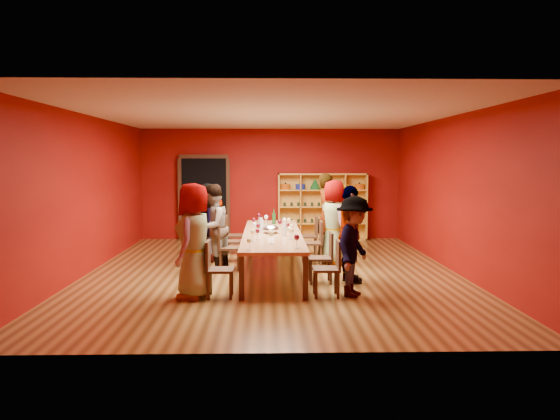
# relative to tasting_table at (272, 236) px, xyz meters

# --- Properties ---
(room_shell) EXTENTS (7.10, 9.10, 3.04)m
(room_shell) POSITION_rel_tasting_table_xyz_m (0.00, 0.00, 0.80)
(room_shell) COLOR #563616
(room_shell) RESTS_ON ground
(tasting_table) EXTENTS (1.10, 4.50, 0.75)m
(tasting_table) POSITION_rel_tasting_table_xyz_m (0.00, 0.00, 0.00)
(tasting_table) COLOR #A46E44
(tasting_table) RESTS_ON ground
(doorway) EXTENTS (1.40, 0.17, 2.30)m
(doorway) POSITION_rel_tasting_table_xyz_m (-1.80, 4.43, 0.42)
(doorway) COLOR black
(doorway) RESTS_ON ground
(shelving_unit) EXTENTS (2.40, 0.40, 1.80)m
(shelving_unit) POSITION_rel_tasting_table_xyz_m (1.40, 4.32, 0.28)
(shelving_unit) COLOR gold
(shelving_unit) RESTS_ON ground
(chair_person_left_0) EXTENTS (0.42, 0.42, 0.89)m
(chair_person_left_0) POSITION_rel_tasting_table_xyz_m (-0.91, -1.98, -0.20)
(chair_person_left_0) COLOR black
(chair_person_left_0) RESTS_ON ground
(person_left_0) EXTENTS (0.66, 0.96, 1.79)m
(person_left_0) POSITION_rel_tasting_table_xyz_m (-1.23, -1.98, 0.20)
(person_left_0) COLOR silver
(person_left_0) RESTS_ON ground
(chair_person_left_2) EXTENTS (0.42, 0.42, 0.89)m
(chair_person_left_2) POSITION_rel_tasting_table_xyz_m (-0.91, 0.18, -0.20)
(chair_person_left_2) COLOR black
(chair_person_left_2) RESTS_ON ground
(person_left_2) EXTENTS (0.74, 0.93, 1.68)m
(person_left_2) POSITION_rel_tasting_table_xyz_m (-1.17, 0.18, 0.14)
(person_left_2) COLOR #4A4A4F
(person_left_2) RESTS_ON ground
(chair_person_left_3) EXTENTS (0.42, 0.42, 0.89)m
(chair_person_left_3) POSITION_rel_tasting_table_xyz_m (-0.91, 1.06, -0.20)
(chair_person_left_3) COLOR black
(chair_person_left_3) RESTS_ON ground
(person_left_3) EXTENTS (0.48, 1.09, 1.66)m
(person_left_3) POSITION_rel_tasting_table_xyz_m (-1.35, 1.06, 0.13)
(person_left_3) COLOR #5D85C0
(person_left_3) RESTS_ON ground
(chair_person_left_4) EXTENTS (0.42, 0.42, 0.89)m
(chair_person_left_4) POSITION_rel_tasting_table_xyz_m (-0.91, 2.00, -0.20)
(chair_person_left_4) COLOR black
(chair_person_left_4) RESTS_ON ground
(person_left_4) EXTENTS (0.53, 0.98, 1.60)m
(person_left_4) POSITION_rel_tasting_table_xyz_m (-1.26, 2.00, 0.10)
(person_left_4) COLOR silver
(person_left_4) RESTS_ON ground
(chair_person_right_0) EXTENTS (0.42, 0.42, 0.89)m
(chair_person_right_0) POSITION_rel_tasting_table_xyz_m (0.91, -1.95, -0.20)
(chair_person_right_0) COLOR black
(chair_person_right_0) RESTS_ON ground
(person_right_0) EXTENTS (0.81, 1.11, 1.58)m
(person_right_0) POSITION_rel_tasting_table_xyz_m (1.27, -1.95, 0.09)
(person_right_0) COLOR #5E8CC2
(person_right_0) RESTS_ON ground
(chair_person_right_1) EXTENTS (0.42, 0.42, 0.89)m
(chair_person_right_1) POSITION_rel_tasting_table_xyz_m (0.91, -0.99, -0.20)
(chair_person_right_1) COLOR black
(chair_person_right_1) RESTS_ON ground
(person_right_1) EXTENTS (0.52, 1.03, 1.70)m
(person_right_1) POSITION_rel_tasting_table_xyz_m (1.35, -0.99, 0.15)
(person_right_1) COLOR #121633
(person_right_1) RESTS_ON ground
(chair_person_right_3) EXTENTS (0.42, 0.42, 0.89)m
(chair_person_right_3) POSITION_rel_tasting_table_xyz_m (0.91, 0.77, -0.20)
(chair_person_right_3) COLOR black
(chair_person_right_3) RESTS_ON ground
(person_right_3) EXTENTS (0.70, 0.95, 1.74)m
(person_right_3) POSITION_rel_tasting_table_xyz_m (1.28, 0.77, 0.17)
(person_right_3) COLOR #4D4D52
(person_right_3) RESTS_ON ground
(chair_person_right_4) EXTENTS (0.42, 0.42, 0.89)m
(chair_person_right_4) POSITION_rel_tasting_table_xyz_m (0.91, 1.83, -0.20)
(chair_person_right_4) COLOR black
(chair_person_right_4) RESTS_ON ground
(person_right_4) EXTENTS (0.61, 0.76, 1.85)m
(person_right_4) POSITION_rel_tasting_table_xyz_m (1.26, 1.83, 0.22)
(person_right_4) COLOR #121634
(person_right_4) RESTS_ON ground
(wine_glass_0) EXTENTS (0.08, 0.08, 0.20)m
(wine_glass_0) POSITION_rel_tasting_table_xyz_m (-0.38, 0.97, 0.19)
(wine_glass_0) COLOR white
(wine_glass_0) RESTS_ON tasting_table
(wine_glass_1) EXTENTS (0.07, 0.07, 0.18)m
(wine_glass_1) POSITION_rel_tasting_table_xyz_m (-0.27, -0.82, 0.19)
(wine_glass_1) COLOR white
(wine_glass_1) RESTS_ON tasting_table
(wine_glass_2) EXTENTS (0.08, 0.08, 0.19)m
(wine_glass_2) POSITION_rel_tasting_table_xyz_m (-0.38, -1.99, 0.19)
(wine_glass_2) COLOR white
(wine_glass_2) RESTS_ON tasting_table
(wine_glass_3) EXTENTS (0.08, 0.08, 0.19)m
(wine_glass_3) POSITION_rel_tasting_table_xyz_m (-0.34, 0.18, 0.19)
(wine_glass_3) COLOR white
(wine_glass_3) RESTS_ON tasting_table
(wine_glass_4) EXTENTS (0.08, 0.08, 0.20)m
(wine_glass_4) POSITION_rel_tasting_table_xyz_m (-0.27, -0.13, 0.20)
(wine_glass_4) COLOR white
(wine_glass_4) RESTS_ON tasting_table
(wine_glass_5) EXTENTS (0.09, 0.09, 0.21)m
(wine_glass_5) POSITION_rel_tasting_table_xyz_m (0.30, -0.76, 0.21)
(wine_glass_5) COLOR white
(wine_glass_5) RESTS_ON tasting_table
(wine_glass_6) EXTENTS (0.08, 0.08, 0.19)m
(wine_glass_6) POSITION_rel_tasting_table_xyz_m (0.36, 0.92, 0.19)
(wine_glass_6) COLOR white
(wine_glass_6) RESTS_ON tasting_table
(wine_glass_7) EXTENTS (0.09, 0.09, 0.21)m
(wine_glass_7) POSITION_rel_tasting_table_xyz_m (0.33, -0.92, 0.20)
(wine_glass_7) COLOR white
(wine_glass_7) RESTS_ON tasting_table
(wine_glass_8) EXTENTS (0.09, 0.09, 0.21)m
(wine_glass_8) POSITION_rel_tasting_table_xyz_m (-0.28, 1.76, 0.21)
(wine_glass_8) COLOR white
(wine_glass_8) RESTS_ON tasting_table
(wine_glass_9) EXTENTS (0.09, 0.09, 0.21)m
(wine_glass_9) POSITION_rel_tasting_table_xyz_m (-0.12, 1.37, 0.21)
(wine_glass_9) COLOR white
(wine_glass_9) RESTS_ON tasting_table
(wine_glass_10) EXTENTS (0.07, 0.07, 0.18)m
(wine_glass_10) POSITION_rel_tasting_table_xyz_m (0.30, 0.12, 0.19)
(wine_glass_10) COLOR white
(wine_glass_10) RESTS_ON tasting_table
(wine_glass_11) EXTENTS (0.09, 0.09, 0.22)m
(wine_glass_11) POSITION_rel_tasting_table_xyz_m (0.16, 0.39, 0.21)
(wine_glass_11) COLOR white
(wine_glass_11) RESTS_ON tasting_table
(wine_glass_12) EXTENTS (0.07, 0.07, 0.18)m
(wine_glass_12) POSITION_rel_tasting_table_xyz_m (0.37, -0.14, 0.18)
(wine_glass_12) COLOR white
(wine_glass_12) RESTS_ON tasting_table
(wine_glass_13) EXTENTS (0.09, 0.09, 0.22)m
(wine_glass_13) POSITION_rel_tasting_table_xyz_m (-0.03, -1.37, 0.21)
(wine_glass_13) COLOR white
(wine_glass_13) RESTS_ON tasting_table
(wine_glass_14) EXTENTS (0.08, 0.08, 0.21)m
(wine_glass_14) POSITION_rel_tasting_table_xyz_m (-0.34, -1.05, 0.20)
(wine_glass_14) COLOR white
(wine_glass_14) RESTS_ON tasting_table
(wine_glass_15) EXTENTS (0.09, 0.09, 0.22)m
(wine_glass_15) POSITION_rel_tasting_table_xyz_m (0.37, -1.83, 0.21)
(wine_glass_15) COLOR white
(wine_glass_15) RESTS_ON tasting_table
(wine_glass_16) EXTENTS (0.08, 0.08, 0.19)m
(wine_glass_16) POSITION_rel_tasting_table_xyz_m (-0.29, 1.82, 0.19)
(wine_glass_16) COLOR white
(wine_glass_16) RESTS_ON tasting_table
(wine_glass_17) EXTENTS (0.08, 0.08, 0.20)m
(wine_glass_17) POSITION_rel_tasting_table_xyz_m (0.26, 0.84, 0.20)
(wine_glass_17) COLOR white
(wine_glass_17) RESTS_ON tasting_table
(spittoon_bowl) EXTENTS (0.32, 0.32, 0.18)m
(spittoon_bowl) POSITION_rel_tasting_table_xyz_m (-0.03, -0.03, 0.13)
(spittoon_bowl) COLOR silver
(spittoon_bowl) RESTS_ON tasting_table
(carafe_a) EXTENTS (0.13, 0.13, 0.28)m
(carafe_a) POSITION_rel_tasting_table_xyz_m (-0.22, 0.12, 0.18)
(carafe_a) COLOR white
(carafe_a) RESTS_ON tasting_table
(carafe_b) EXTENTS (0.10, 0.10, 0.23)m
(carafe_b) POSITION_rel_tasting_table_xyz_m (0.23, -0.42, 0.15)
(carafe_b) COLOR white
(carafe_b) RESTS_ON tasting_table
(wine_bottle) EXTENTS (0.11, 0.11, 0.33)m
(wine_bottle) POSITION_rel_tasting_table_xyz_m (0.05, 1.49, 0.18)
(wine_bottle) COLOR #143817
(wine_bottle) RESTS_ON tasting_table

